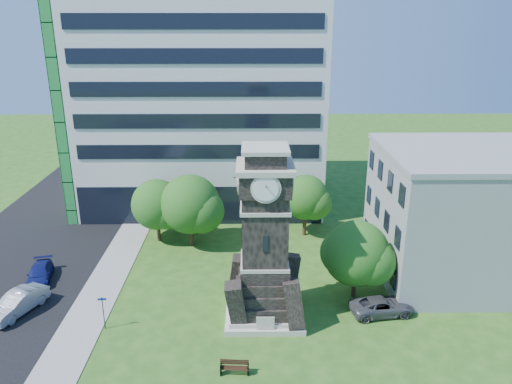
{
  "coord_description": "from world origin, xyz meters",
  "views": [
    {
      "loc": [
        2.07,
        -28.57,
        19.89
      ],
      "look_at": [
        2.46,
        6.24,
        7.71
      ],
      "focal_mm": 35.0,
      "sensor_mm": 36.0,
      "label": 1
    }
  ],
  "objects_px": {
    "car_east_lot": "(382,306)",
    "street_sign": "(103,309)",
    "car_street_north": "(40,274)",
    "park_bench": "(235,367)",
    "car_street_mid": "(18,303)",
    "clock_tower": "(265,247)"
  },
  "relations": [
    {
      "from": "car_street_north",
      "to": "park_bench",
      "type": "relative_size",
      "value": 2.47
    },
    {
      "from": "clock_tower",
      "to": "park_bench",
      "type": "height_order",
      "value": "clock_tower"
    },
    {
      "from": "clock_tower",
      "to": "car_street_mid",
      "type": "bearing_deg",
      "value": 178.71
    },
    {
      "from": "park_bench",
      "to": "street_sign",
      "type": "height_order",
      "value": "street_sign"
    },
    {
      "from": "car_street_mid",
      "to": "car_street_north",
      "type": "bearing_deg",
      "value": 115.77
    },
    {
      "from": "car_east_lot",
      "to": "park_bench",
      "type": "bearing_deg",
      "value": 112.34
    },
    {
      "from": "park_bench",
      "to": "car_street_mid",
      "type": "bearing_deg",
      "value": 160.75
    },
    {
      "from": "car_street_mid",
      "to": "car_street_north",
      "type": "relative_size",
      "value": 1.11
    },
    {
      "from": "clock_tower",
      "to": "car_east_lot",
      "type": "height_order",
      "value": "clock_tower"
    },
    {
      "from": "car_street_north",
      "to": "park_bench",
      "type": "bearing_deg",
      "value": -47.24
    },
    {
      "from": "clock_tower",
      "to": "car_street_mid",
      "type": "xyz_separation_m",
      "value": [
        -17.51,
        0.39,
        -4.51
      ]
    },
    {
      "from": "car_east_lot",
      "to": "street_sign",
      "type": "xyz_separation_m",
      "value": [
        -19.14,
        -1.58,
        0.89
      ]
    },
    {
      "from": "car_street_north",
      "to": "park_bench",
      "type": "xyz_separation_m",
      "value": [
        15.87,
        -11.21,
        -0.14
      ]
    },
    {
      "from": "street_sign",
      "to": "car_east_lot",
      "type": "bearing_deg",
      "value": -0.41
    },
    {
      "from": "car_street_north",
      "to": "street_sign",
      "type": "relative_size",
      "value": 1.74
    },
    {
      "from": "car_east_lot",
      "to": "street_sign",
      "type": "relative_size",
      "value": 1.86
    },
    {
      "from": "car_street_mid",
      "to": "park_bench",
      "type": "height_order",
      "value": "car_street_mid"
    },
    {
      "from": "street_sign",
      "to": "car_street_north",
      "type": "bearing_deg",
      "value": 131.42
    },
    {
      "from": "car_east_lot",
      "to": "street_sign",
      "type": "distance_m",
      "value": 19.23
    },
    {
      "from": "car_street_north",
      "to": "park_bench",
      "type": "height_order",
      "value": "car_street_north"
    },
    {
      "from": "clock_tower",
      "to": "park_bench",
      "type": "relative_size",
      "value": 7.16
    },
    {
      "from": "clock_tower",
      "to": "street_sign",
      "type": "relative_size",
      "value": 5.04
    }
  ]
}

